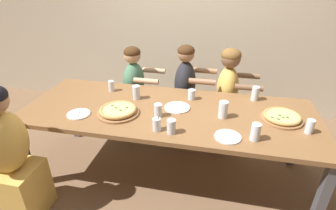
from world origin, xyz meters
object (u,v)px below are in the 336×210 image
Objects in this scene: drinking_glass_f at (158,111)px; diner_far_midright at (226,101)px; empty_plate_b at (177,108)px; pizza_board_main at (118,111)px; drinking_glass_c at (136,93)px; drinking_glass_e at (310,126)px; empty_plate_a at (79,114)px; drinking_glass_h at (255,133)px; empty_plate_c at (228,137)px; diner_far_center at (185,98)px; drinking_glass_a at (192,95)px; drinking_glass_g at (171,127)px; pizza_board_second at (282,117)px; drinking_glass_b at (255,94)px; drinking_glass_i at (111,87)px; diner_far_midleft at (135,95)px; cocktail_glass_blue at (157,125)px; diner_near_left at (13,160)px; drinking_glass_d at (223,110)px.

drinking_glass_f is 1.06m from diner_far_midright.
pizza_board_main is at bearing -156.93° from empty_plate_b.
drinking_glass_c is 1.18× the size of drinking_glass_e.
drinking_glass_h is at bearing -2.60° from empty_plate_a.
drinking_glass_h reaches higher than drinking_glass_f.
empty_plate_c is 1.17m from diner_far_center.
empty_plate_c is 2.01× the size of drinking_glass_a.
drinking_glass_g is at bearing -21.02° from pizza_board_main.
pizza_board_second is 0.30× the size of diner_far_midright.
drinking_glass_b reaches higher than drinking_glass_a.
empty_plate_b is at bearing -17.52° from drinking_glass_i.
empty_plate_c is at bearing 46.49° from diner_far_midleft.
pizza_board_second is 3.01× the size of drinking_glass_f.
empty_plate_b is 0.45m from drinking_glass_c.
drinking_glass_g is at bearing -4.88° from cocktail_glass_blue.
drinking_glass_b is 0.12× the size of diner_near_left.
drinking_glass_d is 0.13× the size of diner_far_midleft.
drinking_glass_e is (1.57, 0.03, 0.03)m from pizza_board_main.
empty_plate_b is at bearing 77.03° from cocktail_glass_blue.
drinking_glass_h is (1.48, -0.07, 0.05)m from empty_plate_a.
drinking_glass_d is 0.56m from drinking_glass_f.
diner_far_midright is at bearing 90.33° from empty_plate_c.
cocktail_glass_blue is at bearing -177.71° from drinking_glass_h.
drinking_glass_b is at bearing 85.83° from drinking_glass_h.
drinking_glass_f is (-0.60, 0.21, 0.04)m from empty_plate_c.
drinking_glass_b is at bearing 30.86° from drinking_glass_f.
diner_far_midright is at bearing 42.67° from pizza_board_main.
diner_near_left is at bearing -165.50° from drinking_glass_e.
empty_plate_a is 1.66m from drinking_glass_b.
empty_plate_a is 1.26m from drinking_glass_d.
drinking_glass_b is (-0.20, 0.35, 0.03)m from pizza_board_second.
drinking_glass_d is 0.80m from diner_far_midright.
pizza_board_second is at bearing 20.86° from cocktail_glass_blue.
diner_far_midleft is 0.96× the size of diner_far_midright.
cocktail_glass_blue is at bearing -56.76° from drinking_glass_c.
empty_plate_b is 2.06× the size of drinking_glass_f.
drinking_glass_b is (0.25, 0.71, 0.05)m from empty_plate_c.
drinking_glass_g is at bearing -167.90° from drinking_glass_e.
drinking_glass_h reaches higher than cocktail_glass_blue.
empty_plate_b is 1.73× the size of drinking_glass_h.
drinking_glass_d is 0.38m from drinking_glass_h.
drinking_glass_h is at bearing -156.27° from drinking_glass_e.
drinking_glass_f is at bearing -35.10° from diner_far_midright.
drinking_glass_e is (0.17, -0.16, 0.03)m from pizza_board_second.
diner_near_left is (-1.82, -0.40, -0.25)m from drinking_glass_h.
diner_near_left reaches higher than drinking_glass_g.
drinking_glass_g is at bearing -139.51° from drinking_glass_d.
drinking_glass_d is 0.67m from drinking_glass_e.
cocktail_glass_blue is 0.11× the size of diner_far_center.
drinking_glass_c reaches higher than drinking_glass_i.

